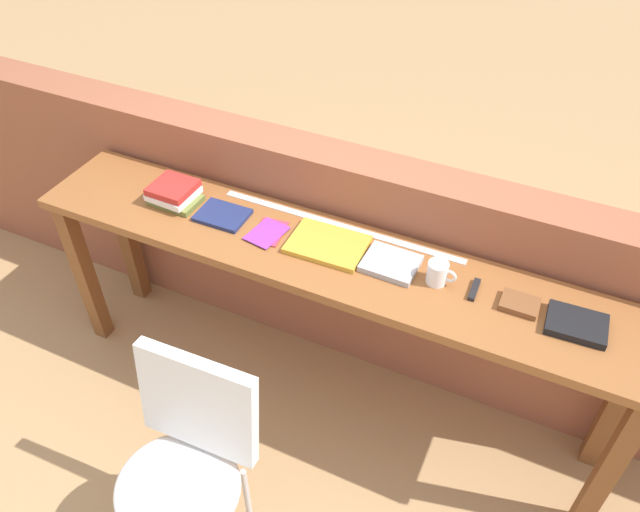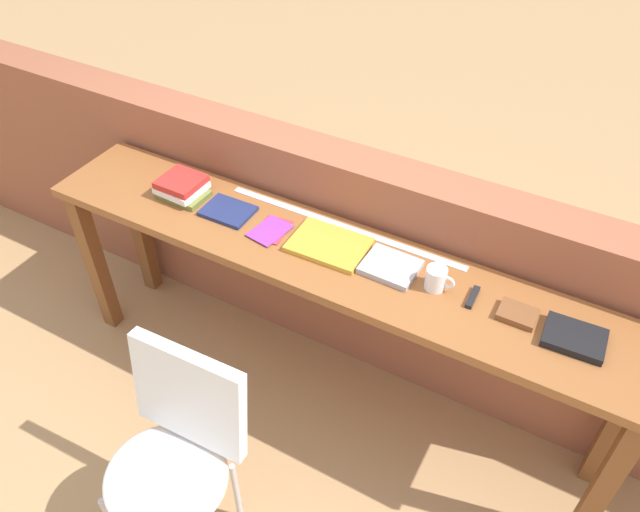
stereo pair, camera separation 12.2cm
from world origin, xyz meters
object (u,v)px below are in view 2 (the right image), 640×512
book_stack_leftmost (182,187)px  book_open_centre (329,245)px  mug (437,279)px  leather_journal_brown (517,314)px  book_repair_rightmost (574,338)px  chair_white_moulded (175,450)px  pamphlet_pile_colourful (271,230)px  multitool_folded (473,297)px  magazine_cycling (228,211)px

book_stack_leftmost → book_open_centre: bearing=0.6°
mug → leather_journal_brown: mug is taller
book_stack_leftmost → book_repair_rightmost: bearing=-0.5°
chair_white_moulded → book_repair_rightmost: (1.08, 0.82, 0.37)m
pamphlet_pile_colourful → multitool_folded: multitool_folded is taller
chair_white_moulded → book_stack_leftmost: 1.08m
magazine_cycling → book_repair_rightmost: book_repair_rightmost is taller
pamphlet_pile_colourful → book_open_centre: size_ratio=0.64×
chair_white_moulded → book_stack_leftmost: size_ratio=4.27×
pamphlet_pile_colourful → book_stack_leftmost: bearing=177.4°
pamphlet_pile_colourful → multitool_folded: size_ratio=1.72×
multitool_folded → leather_journal_brown: leather_journal_brown is taller
book_open_centre → leather_journal_brown: bearing=-2.0°
chair_white_moulded → multitool_folded: 1.17m
leather_journal_brown → book_repair_rightmost: size_ratio=0.65×
book_stack_leftmost → leather_journal_brown: size_ratio=1.60×
book_stack_leftmost → pamphlet_pile_colourful: (0.46, -0.02, -0.04)m
pamphlet_pile_colourful → book_repair_rightmost: bearing=0.3°
pamphlet_pile_colourful → book_repair_rightmost: book_repair_rightmost is taller
book_open_centre → leather_journal_brown: leather_journal_brown is taller
book_open_centre → mug: bearing=-2.7°
chair_white_moulded → pamphlet_pile_colourful: size_ratio=4.72×
leather_journal_brown → book_stack_leftmost: bearing=180.0°
book_open_centre → mug: 0.44m
chair_white_moulded → pamphlet_pile_colourful: 0.90m
multitool_folded → book_stack_leftmost: bearing=-179.6°
pamphlet_pile_colourful → book_repair_rightmost: (1.18, 0.01, 0.01)m
book_stack_leftmost → magazine_cycling: bearing=-1.6°
book_stack_leftmost → book_repair_rightmost: (1.64, -0.01, -0.03)m
leather_journal_brown → multitool_folded: bearing=177.2°
book_stack_leftmost → book_repair_rightmost: book_stack_leftmost is taller
book_open_centre → multitool_folded: 0.58m
magazine_cycling → mug: 0.91m
magazine_cycling → multitool_folded: (1.05, 0.02, -0.00)m
pamphlet_pile_colourful → mug: bearing=1.6°
book_stack_leftmost → pamphlet_pile_colourful: size_ratio=1.10×
magazine_cycling → pamphlet_pile_colourful: 0.22m
book_open_centre → chair_white_moulded: bearing=-101.4°
magazine_cycling → book_repair_rightmost: bearing=-1.1°
multitool_folded → mug: bearing=-175.2°
magazine_cycling → chair_white_moulded: bearing=-69.7°
book_open_centre → book_repair_rightmost: book_repair_rightmost is taller
magazine_cycling → book_stack_leftmost: bearing=177.6°
pamphlet_pile_colourful → chair_white_moulded: bearing=-82.9°
multitool_folded → pamphlet_pile_colourful: bearing=-177.9°
chair_white_moulded → mug: size_ratio=8.10×
book_open_centre → mug: size_ratio=2.71×
book_open_centre → multitool_folded: size_ratio=2.71×
pamphlet_pile_colourful → book_open_centre: bearing=6.5°
book_stack_leftmost → magazine_cycling: 0.24m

